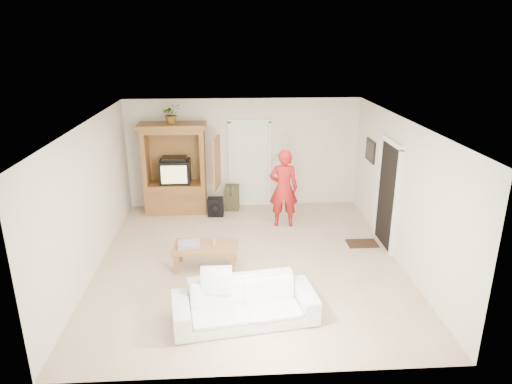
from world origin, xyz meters
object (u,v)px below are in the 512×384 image
(man, at_px, (284,188))
(sofa, at_px, (245,303))
(armoire, at_px, (176,174))
(coffee_table, at_px, (206,249))

(man, bearing_deg, sofa, 77.38)
(armoire, bearing_deg, man, -23.00)
(man, bearing_deg, armoire, -20.12)
(sofa, bearing_deg, coffee_table, 102.49)
(armoire, distance_m, coffee_table, 3.01)
(armoire, bearing_deg, sofa, -72.52)
(armoire, relative_size, coffee_table, 1.77)
(coffee_table, bearing_deg, armoire, 109.59)
(armoire, height_order, sofa, armoire)
(sofa, bearing_deg, man, 66.00)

